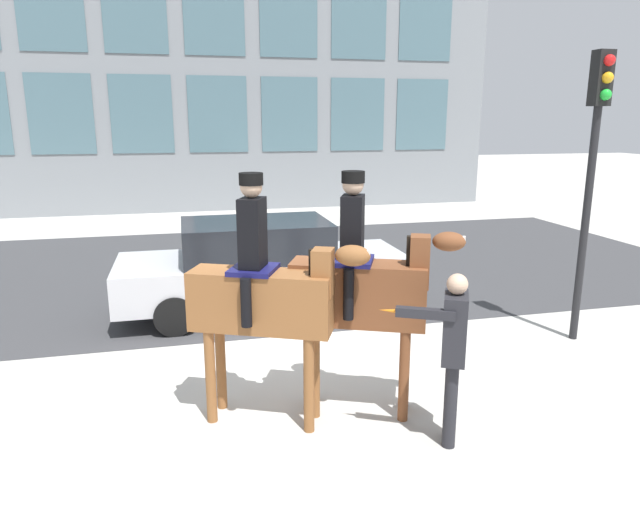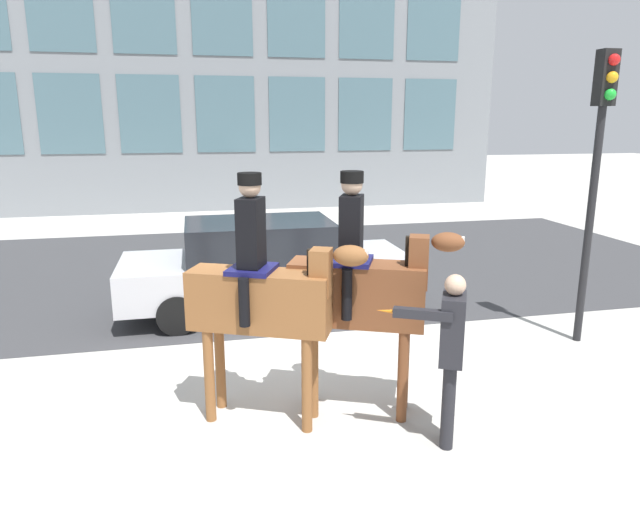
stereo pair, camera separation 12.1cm
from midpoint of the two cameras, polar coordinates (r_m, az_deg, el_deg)
ground_plane at (r=8.14m, az=-3.72°, el=-9.36°), size 80.00×80.00×0.00m
road_surface at (r=12.61m, az=-7.46°, el=-1.11°), size 19.78×8.50×0.01m
mounted_horse_lead at (r=5.89m, az=-6.17°, el=-3.98°), size 1.82×1.05×2.64m
mounted_horse_companion at (r=6.07m, az=3.61°, el=-3.27°), size 1.78×1.01×2.64m
pedestrian_bystander at (r=5.68m, az=12.49°, el=-8.83°), size 0.91×0.46×1.75m
street_car_near_lane at (r=9.54m, az=-6.21°, el=-1.01°), size 4.73×1.85×1.54m
traffic_light at (r=8.72m, az=25.34°, el=9.29°), size 0.24×0.29×4.04m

